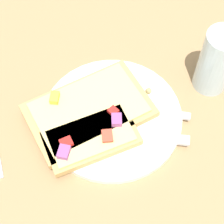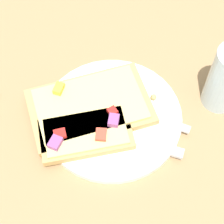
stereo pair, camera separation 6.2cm
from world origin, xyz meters
TOP-DOWN VIEW (x-y plane):
  - ground_plane at (0.00, 0.00)m, footprint 4.00×4.00m
  - plate at (0.00, 0.00)m, footprint 0.24×0.24m
  - fork at (0.01, -0.02)m, footprint 0.12×0.19m
  - knife at (-0.05, -0.03)m, footprint 0.10×0.19m
  - pizza_slice_main at (0.02, 0.04)m, footprint 0.16×0.22m
  - pizza_slice_corner at (-0.04, 0.05)m, footprint 0.09×0.16m
  - crumb_scatter at (0.03, 0.01)m, footprint 0.08×0.17m
  - drinking_glass at (0.02, -0.19)m, footprint 0.06×0.06m

SIDE VIEW (x-z plane):
  - ground_plane at x=0.00m, z-range 0.00..0.00m
  - plate at x=0.00m, z-range 0.00..0.01m
  - knife at x=-0.05m, z-range 0.01..0.02m
  - fork at x=0.01m, z-range 0.01..0.02m
  - crumb_scatter at x=0.03m, z-range 0.01..0.02m
  - pizza_slice_main at x=0.02m, z-range 0.01..0.04m
  - pizza_slice_corner at x=-0.04m, z-range 0.01..0.04m
  - drinking_glass at x=0.02m, z-range 0.00..0.12m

